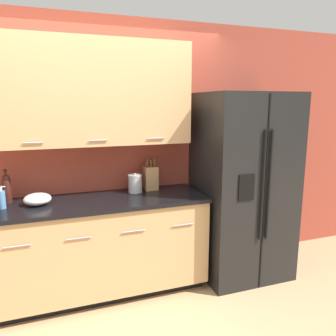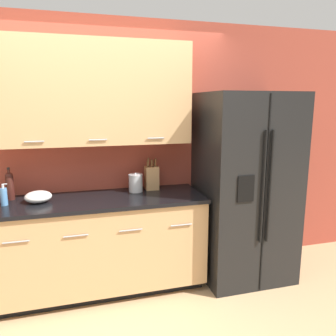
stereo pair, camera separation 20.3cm
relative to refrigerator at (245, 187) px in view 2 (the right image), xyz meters
name	(u,v)px [view 2 (the right image)]	position (x,y,z in m)	size (l,w,h in m)	color
ground_plane	(121,332)	(-1.37, -0.60, -0.95)	(14.00, 14.00, 0.00)	tan
wall_back	(102,136)	(-1.39, 0.36, 0.52)	(10.00, 0.39, 2.60)	#993D2D
counter_unit	(102,244)	(-1.45, 0.07, -0.48)	(1.93, 0.64, 0.93)	black
refrigerator	(245,187)	(0.00, 0.00, 0.00)	(0.90, 0.78, 1.89)	black
knife_block	(152,177)	(-0.92, 0.25, 0.10)	(0.13, 0.12, 0.33)	#A87A4C
wine_bottle	(10,185)	(-2.23, 0.24, 0.11)	(0.07, 0.07, 0.30)	#3D1914
soap_dispenser	(4,196)	(-2.26, 0.07, 0.06)	(0.06, 0.06, 0.19)	#4C7FB2
steel_canister	(136,183)	(-1.09, 0.21, 0.07)	(0.14, 0.14, 0.19)	#B7B7BA
mixing_bowl	(38,197)	(-1.98, 0.09, 0.03)	(0.23, 0.23, 0.10)	white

